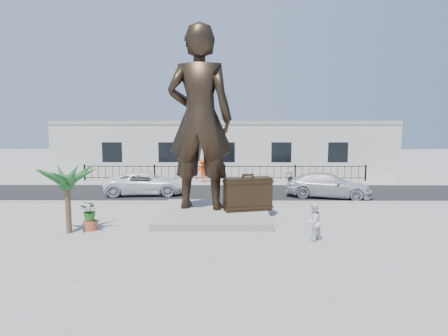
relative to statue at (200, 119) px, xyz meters
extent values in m
plane|color=#9E9991|center=(1.18, -2.03, -4.69)|extent=(100.00, 100.00, 0.00)
cube|color=black|center=(1.18, 5.97, -4.69)|extent=(40.00, 7.00, 0.01)
cube|color=#A5A399|center=(1.18, 2.47, -4.63)|extent=(40.00, 0.25, 0.12)
cube|color=#9E9991|center=(1.18, 9.97, -4.68)|extent=(40.00, 2.50, 0.02)
cube|color=gray|center=(0.68, -0.53, -4.54)|extent=(5.20, 5.20, 0.30)
cube|color=black|center=(1.18, 10.77, -4.09)|extent=(22.00, 0.10, 1.20)
cube|color=silver|center=(1.18, 14.97, -2.49)|extent=(28.00, 7.00, 4.40)
imported|color=black|center=(0.00, 0.00, 0.00)|extent=(3.48, 2.55, 8.79)
cube|color=#2E2113|center=(2.32, -0.49, -3.59)|extent=(2.38, 1.24, 1.60)
imported|color=white|center=(4.62, -4.26, -3.96)|extent=(0.90, 0.88, 1.46)
imported|color=white|center=(-3.80, 5.11, -3.98)|extent=(5.25, 2.72, 1.41)
imported|color=#B8BABD|center=(7.49, 4.29, -3.95)|extent=(5.42, 3.29, 1.47)
imported|color=#F73D0D|center=(-0.46, 10.02, -3.77)|extent=(1.31, 0.97, 1.80)
cylinder|color=#AB4A2D|center=(-4.41, -2.91, -4.49)|extent=(0.56, 0.56, 0.40)
imported|color=#2C6D23|center=(-4.41, -2.91, -3.86)|extent=(0.96, 0.90, 0.86)
camera|label=1|loc=(1.28, -18.22, -0.24)|focal=30.00mm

